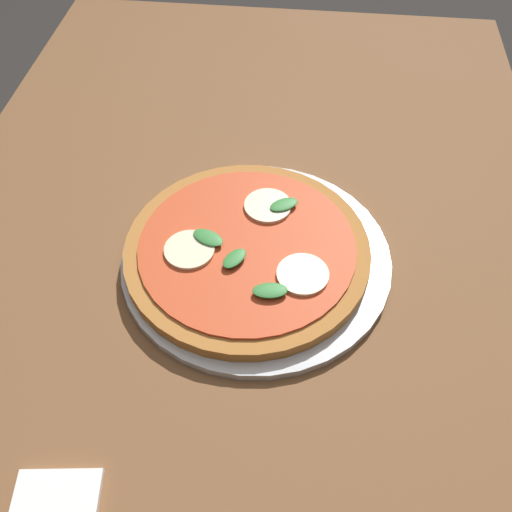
% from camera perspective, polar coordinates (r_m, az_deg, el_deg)
% --- Properties ---
extents(ground_plane, '(6.00, 6.00, 0.00)m').
position_cam_1_polar(ground_plane, '(1.50, -0.92, -18.86)').
color(ground_plane, '#2D2B28').
extents(dining_table, '(1.43, 0.94, 0.77)m').
position_cam_1_polar(dining_table, '(0.90, -1.44, -3.33)').
color(dining_table, brown).
rests_on(dining_table, ground_plane).
extents(serving_tray, '(0.38, 0.38, 0.01)m').
position_cam_1_polar(serving_tray, '(0.80, 0.00, -0.18)').
color(serving_tray, silver).
rests_on(serving_tray, dining_table).
extents(pizza, '(0.34, 0.34, 0.03)m').
position_cam_1_polar(pizza, '(0.79, -0.87, 0.61)').
color(pizza, '#B27033').
rests_on(pizza, serving_tray).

